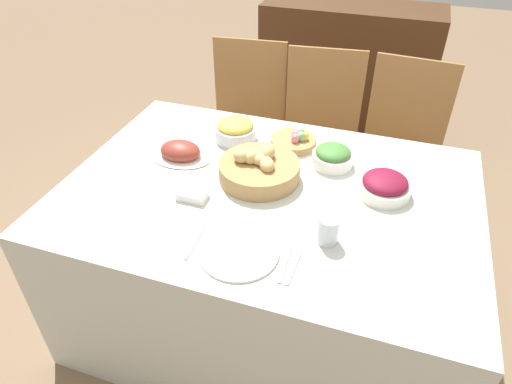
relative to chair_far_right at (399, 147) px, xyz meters
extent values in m
plane|color=#7F664C|center=(-0.46, -0.88, -0.51)|extent=(12.00, 12.00, 0.00)
cube|color=silver|center=(-0.46, -0.88, -0.14)|extent=(1.58, 1.11, 0.74)
cylinder|color=olive|center=(-0.22, -0.26, -0.29)|extent=(0.03, 0.03, 0.44)
cylinder|color=olive|center=(0.17, -0.29, -0.29)|extent=(0.03, 0.03, 0.44)
cylinder|color=olive|center=(-0.18, 0.13, -0.29)|extent=(0.03, 0.03, 0.44)
cylinder|color=olive|center=(0.20, 0.09, -0.29)|extent=(0.03, 0.03, 0.44)
cube|color=olive|center=(-0.01, -0.08, -0.06)|extent=(0.46, 0.46, 0.02)
cube|color=olive|center=(0.01, 0.12, 0.20)|extent=(0.42, 0.05, 0.50)
cylinder|color=olive|center=(-1.04, -0.30, -0.29)|extent=(0.03, 0.03, 0.44)
cylinder|color=olive|center=(-0.65, -0.26, -0.29)|extent=(0.03, 0.03, 0.44)
cylinder|color=olive|center=(-1.08, 0.09, -0.29)|extent=(0.03, 0.03, 0.44)
cylinder|color=olive|center=(-0.69, 0.13, -0.29)|extent=(0.03, 0.03, 0.44)
cube|color=olive|center=(-0.86, -0.08, -0.06)|extent=(0.46, 0.46, 0.02)
cube|color=olive|center=(-0.88, 0.12, 0.20)|extent=(0.42, 0.06, 0.50)
cylinder|color=olive|center=(-0.60, -0.30, -0.29)|extent=(0.03, 0.03, 0.44)
cylinder|color=olive|center=(-0.21, -0.25, -0.29)|extent=(0.03, 0.03, 0.44)
cylinder|color=olive|center=(-0.64, 0.09, -0.29)|extent=(0.03, 0.03, 0.44)
cylinder|color=olive|center=(-0.26, 0.13, -0.29)|extent=(0.03, 0.03, 0.44)
cube|color=olive|center=(-0.43, -0.08, -0.06)|extent=(0.46, 0.46, 0.02)
cube|color=olive|center=(-0.45, 0.12, 0.20)|extent=(0.42, 0.07, 0.50)
cube|color=#4C2D19|center=(-0.44, 0.92, -0.02)|extent=(1.18, 0.44, 0.98)
cylinder|color=#AD8451|center=(-0.52, -0.82, 0.27)|extent=(0.32, 0.32, 0.07)
ellipsoid|color=tan|center=(-0.55, -0.82, 0.32)|extent=(0.08, 0.09, 0.06)
ellipsoid|color=tan|center=(-0.59, -0.83, 0.33)|extent=(0.10, 0.10, 0.06)
ellipsoid|color=tan|center=(-0.52, -0.82, 0.32)|extent=(0.09, 0.09, 0.05)
ellipsoid|color=tan|center=(-0.48, -0.84, 0.32)|extent=(0.09, 0.10, 0.05)
ellipsoid|color=tan|center=(-0.50, -0.77, 0.33)|extent=(0.07, 0.09, 0.06)
cylinder|color=#AD8451|center=(-0.46, -0.53, 0.25)|extent=(0.20, 0.20, 0.03)
ellipsoid|color=#7FCC7A|center=(-0.45, -0.50, 0.28)|extent=(0.04, 0.04, 0.05)
ellipsoid|color=#7FCC7A|center=(-0.43, -0.50, 0.28)|extent=(0.04, 0.04, 0.05)
ellipsoid|color=#F4D151|center=(-0.41, -0.52, 0.28)|extent=(0.03, 0.03, 0.04)
ellipsoid|color=pink|center=(-0.44, -0.56, 0.28)|extent=(0.04, 0.04, 0.05)
ellipsoid|color=#B27AD1|center=(-0.44, -0.51, 0.28)|extent=(0.04, 0.04, 0.05)
ellipsoid|color=#F29E4C|center=(-0.44, -0.53, 0.28)|extent=(0.03, 0.03, 0.04)
ellipsoid|color=#B27AD1|center=(-0.45, -0.53, 0.28)|extent=(0.04, 0.04, 0.05)
ellipsoid|color=#7FCC7A|center=(-0.42, -0.53, 0.28)|extent=(0.04, 0.04, 0.05)
ellipsoid|color=white|center=(-0.88, -0.78, 0.23)|extent=(0.27, 0.19, 0.01)
ellipsoid|color=maroon|center=(-0.88, -0.78, 0.26)|extent=(0.17, 0.13, 0.08)
cylinder|color=silver|center=(-0.72, -0.56, 0.26)|extent=(0.19, 0.19, 0.06)
ellipsoid|color=#F4DB4C|center=(-0.72, -0.56, 0.30)|extent=(0.16, 0.16, 0.06)
cylinder|color=white|center=(-0.04, -0.77, 0.25)|extent=(0.20, 0.20, 0.05)
ellipsoid|color=maroon|center=(-0.04, -0.77, 0.29)|extent=(0.17, 0.17, 0.06)
cylinder|color=white|center=(-0.27, -0.63, 0.25)|extent=(0.17, 0.17, 0.05)
ellipsoid|color=#478438|center=(-0.27, -0.63, 0.29)|extent=(0.14, 0.14, 0.05)
cylinder|color=white|center=(-0.45, -1.24, 0.23)|extent=(0.26, 0.26, 0.01)
cube|color=#B7B7BC|center=(-0.61, -1.24, 0.23)|extent=(0.02, 0.17, 0.00)
cube|color=#B7B7BC|center=(-0.29, -1.24, 0.23)|extent=(0.02, 0.17, 0.00)
cube|color=#B7B7BC|center=(-0.26, -1.24, 0.23)|extent=(0.02, 0.17, 0.00)
cylinder|color=silver|center=(-0.19, -1.09, 0.28)|extent=(0.07, 0.07, 0.10)
cube|color=white|center=(-0.72, -1.02, 0.24)|extent=(0.11, 0.07, 0.03)
camera|label=1|loc=(-0.06, -2.23, 1.28)|focal=32.00mm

